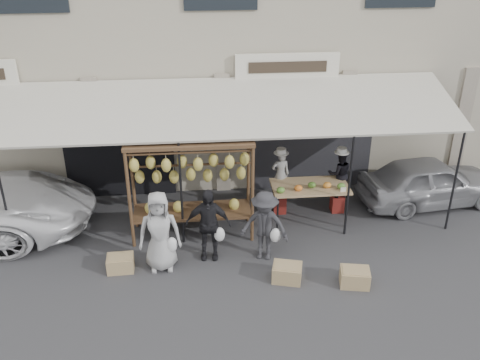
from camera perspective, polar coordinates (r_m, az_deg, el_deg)
The scene contains 16 objects.
ground_plane at distance 10.63m, azimuth -0.54°, elevation -9.74°, with size 90.00×90.00×0.00m, color #2D2D30.
shophouse at distance 15.27m, azimuth -2.73°, elevation 16.63°, with size 24.00×6.15×7.30m.
awning at distance 11.45m, azimuth -1.51°, elevation 7.63°, with size 10.00×2.35×2.92m.
banana_rack at distance 11.04m, azimuth -5.31°, elevation 1.12°, with size 2.60×0.90×2.24m.
produce_table at distance 11.89m, azimuth 7.51°, elevation -0.80°, with size 1.70×0.90×1.04m.
vendor_left at distance 12.16m, azimuth 4.33°, elevation 0.59°, with size 0.41×0.27×1.13m, color gray.
vendor_right at distance 12.38m, azimuth 10.60°, elevation 0.66°, with size 0.55×0.43×1.13m, color black.
customer_left at distance 10.40m, azimuth -8.58°, elevation -5.45°, with size 0.81×0.53×1.66m, color #A1A1A1.
customer_mid at distance 10.65m, azimuth -3.43°, elevation -4.73°, with size 0.90×0.38×1.54m, color black.
customer_right at distance 10.62m, azimuth 2.61°, elevation -4.91°, with size 0.97×0.56×1.50m, color #2E2D31.
stool_left at distance 12.52m, azimuth 4.21°, elevation -2.58°, with size 0.29×0.29×0.41m, color maroon.
stool_right at distance 12.73m, azimuth 10.31°, elevation -2.44°, with size 0.29×0.29×0.40m, color maroon.
crate_near_a at distance 10.36m, azimuth 5.04°, elevation -9.82°, with size 0.54×0.41×0.33m, color tan.
crate_near_b at distance 10.44m, azimuth 12.14°, elevation -10.11°, with size 0.54×0.41×0.32m, color tan.
crate_far at distance 10.84m, azimuth -12.63°, elevation -8.66°, with size 0.51×0.39×0.31m, color tan.
sedan at distance 13.47m, azimuth 19.64°, elevation -0.14°, with size 1.37×3.41×1.16m, color gray.
Camera 1 is at (-0.69, -8.52, 6.32)m, focal length 40.00 mm.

